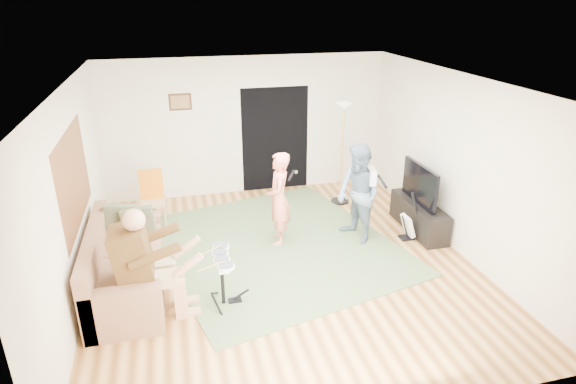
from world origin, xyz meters
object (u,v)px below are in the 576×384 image
object	(u,v)px
guitarist	(359,194)
sofa	(121,271)
drum_kit	(223,282)
dining_chair	(154,207)
guitar_spare	(408,226)
torchiere_lamp	(343,136)
television	(420,184)
singer	(279,199)
tv_cabinet	(419,216)

from	to	relation	value
guitarist	sofa	bearing A→B (deg)	-95.87
drum_kit	sofa	bearing A→B (deg)	153.43
dining_chair	guitar_spare	bearing A→B (deg)	-22.20
drum_kit	dining_chair	world-z (taller)	dining_chair
drum_kit	guitar_spare	size ratio (longest dim) A/B	0.90
sofa	torchiere_lamp	xyz separation A→B (m)	(3.91, 2.14, 1.03)
guitarist	torchiere_lamp	size ratio (longest dim) A/B	0.84
sofa	dining_chair	size ratio (longest dim) A/B	2.27
television	sofa	bearing A→B (deg)	-171.84
guitarist	torchiere_lamp	bearing A→B (deg)	154.79
singer	torchiere_lamp	bearing A→B (deg)	143.05
drum_kit	dining_chair	bearing A→B (deg)	108.60
singer	guitar_spare	world-z (taller)	singer
singer	torchiere_lamp	world-z (taller)	torchiere_lamp
sofa	dining_chair	distance (m)	2.00
dining_chair	tv_cabinet	distance (m)	4.56
guitarist	guitar_spare	size ratio (longest dim) A/B	1.96
drum_kit	guitarist	bearing A→B (deg)	28.11
dining_chair	television	bearing A→B (deg)	-17.99
guitar_spare	tv_cabinet	size ratio (longest dim) A/B	0.59
torchiere_lamp	guitarist	bearing A→B (deg)	-99.99
tv_cabinet	guitarist	bearing A→B (deg)	-175.93
guitar_spare	television	world-z (taller)	television
television	guitarist	bearing A→B (deg)	-175.75
drum_kit	torchiere_lamp	size ratio (longest dim) A/B	0.38
guitarist	guitar_spare	world-z (taller)	guitarist
guitar_spare	sofa	bearing A→B (deg)	-174.51
tv_cabinet	guitar_spare	bearing A→B (deg)	-142.27
guitarist	torchiere_lamp	distance (m)	1.65
drum_kit	tv_cabinet	world-z (taller)	drum_kit
drum_kit	television	world-z (taller)	television
dining_chair	drum_kit	bearing A→B (deg)	-72.95
drum_kit	dining_chair	distance (m)	2.75
tv_cabinet	drum_kit	bearing A→B (deg)	-159.18
sofa	drum_kit	xyz separation A→B (m)	(1.30, -0.65, 0.02)
torchiere_lamp	television	distance (m)	1.75
drum_kit	guitarist	world-z (taller)	guitarist
dining_chair	television	world-z (taller)	television
singer	torchiere_lamp	xyz separation A→B (m)	(1.52, 1.30, 0.57)
guitar_spare	tv_cabinet	xyz separation A→B (m)	(0.32, 0.25, 0.01)
drum_kit	torchiere_lamp	bearing A→B (deg)	46.90
sofa	drum_kit	size ratio (longest dim) A/B	3.00
drum_kit	guitar_spare	xyz separation A→B (m)	(3.18, 1.08, -0.09)
sofa	television	xyz separation A→B (m)	(4.75, 0.68, 0.55)
singer	dining_chair	bearing A→B (deg)	-107.25
torchiere_lamp	dining_chair	distance (m)	3.63
drum_kit	television	distance (m)	3.73
guitarist	dining_chair	bearing A→B (deg)	-128.15
drum_kit	television	xyz separation A→B (m)	(3.45, 1.33, 0.53)
drum_kit	tv_cabinet	size ratio (longest dim) A/B	0.53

